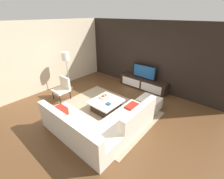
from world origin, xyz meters
TOP-DOWN VIEW (x-y plane):
  - ground_plane at (0.00, 0.00)m, footprint 14.00×14.00m
  - feature_wall_back at (0.00, 2.70)m, footprint 6.40×0.12m
  - side_wall_left at (-3.20, 0.20)m, footprint 0.12×5.20m
  - area_rug at (-0.10, 0.00)m, footprint 3.25×2.49m
  - media_console at (0.00, 2.40)m, footprint 2.15×0.45m
  - television at (0.00, 2.40)m, footprint 1.08×0.06m
  - sectional_couch at (0.52, -0.85)m, footprint 2.39×2.41m
  - coffee_table at (-0.10, 0.10)m, footprint 0.92×1.00m
  - accent_chair_near at (-1.92, -0.37)m, footprint 0.57×0.53m
  - floor_lamp at (-2.50, 0.30)m, footprint 0.31×0.31m
  - ottoman at (0.97, 1.15)m, footprint 0.70×0.70m
  - fruit_bowl at (-0.28, 0.20)m, footprint 0.28×0.28m
  - book_stack at (0.11, -0.01)m, footprint 0.16×0.13m

SIDE VIEW (x-z plane):
  - ground_plane at x=0.00m, z-range 0.00..0.00m
  - area_rug at x=-0.10m, z-range 0.00..0.01m
  - ottoman at x=0.97m, z-range 0.00..0.40m
  - coffee_table at x=-0.10m, z-range 0.01..0.39m
  - media_console at x=0.00m, z-range 0.00..0.50m
  - sectional_couch at x=0.52m, z-range -0.13..0.70m
  - book_stack at x=0.11m, z-range 0.38..0.42m
  - fruit_bowl at x=-0.28m, z-range 0.37..0.50m
  - accent_chair_near at x=-1.92m, z-range 0.05..0.92m
  - television at x=0.00m, z-range 0.50..1.11m
  - floor_lamp at x=-2.50m, z-range 0.55..2.16m
  - feature_wall_back at x=0.00m, z-range 0.00..2.80m
  - side_wall_left at x=-3.20m, z-range 0.00..2.80m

